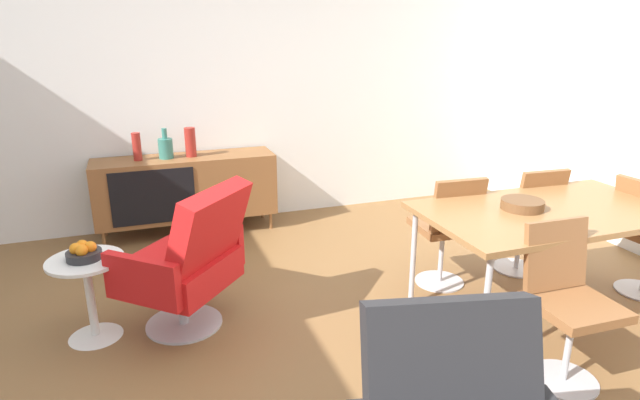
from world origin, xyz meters
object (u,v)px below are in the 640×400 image
Objects in this scene: dining_chair_front_left at (567,298)px; lounge_chair_red at (188,260)px; vase_ceramic_small at (137,147)px; dining_table at (549,215)px; sideboard at (186,187)px; dining_chair_back_right at (528,215)px; fruit_bowl at (83,252)px; side_table_round at (89,289)px; vase_cobalt at (190,142)px; vase_sculptural_dark at (166,148)px; wooden_bowl_on_table at (522,204)px; dining_chair_back_left at (448,226)px.

lounge_chair_red is at bearing 147.45° from dining_chair_front_left.
vase_ceramic_small is 3.33m from dining_table.
dining_chair_back_right is at bearing -36.67° from sideboard.
side_table_round is at bearing 6.93° from fruit_bowl.
sideboard is 0.42m from vase_cobalt.
dining_chair_front_left is (1.59, -2.87, -0.38)m from vase_cobalt.
lounge_chair_red is at bearing -90.50° from vase_sculptural_dark.
vase_sculptural_dark is 3.16m from dining_table.
fruit_bowl is (-0.74, -1.62, 0.12)m from sideboard.
side_table_round is (-2.40, 1.25, -0.15)m from dining_chair_front_left.
fruit_bowl is at bearing -173.07° from side_table_round.
vase_ceramic_small reaches higher than fruit_bowl.
vase_cobalt reaches higher than sideboard.
vase_ceramic_small reaches higher than side_table_round.
dining_chair_back_right reaches higher than sideboard.
side_table_round is (-0.60, -1.62, -0.49)m from vase_sculptural_dark.
fruit_bowl is at bearing 177.54° from dining_chair_back_right.
lounge_chair_red is at bearing -82.52° from vase_ceramic_small.
vase_sculptural_dark reaches higher than wooden_bowl_on_table.
dining_table reaches higher than fruit_bowl.
dining_chair_back_left is at bearing 111.01° from wooden_bowl_on_table.
dining_chair_front_left is at bearing -106.72° from wooden_bowl_on_table.
fruit_bowl is (-2.58, 0.63, -0.21)m from wooden_bowl_on_table.
lounge_chair_red reaches higher than dining_chair_back_right.
vase_cobalt is 3.30m from dining_chair_front_left.
dining_table is 1.69× the size of lounge_chair_red.
dining_chair_back_left is at bearing -40.70° from vase_ceramic_small.
lounge_chair_red is (-0.23, -1.71, -0.38)m from vase_cobalt.
dining_chair_front_left is at bearing -27.53° from fruit_bowl.
side_table_round is at bearing 176.82° from dining_chair_back_left.
fruit_bowl is at bearing 176.83° from dining_chair_back_left.
vase_cobalt is 1.83m from fruit_bowl.
wooden_bowl_on_table is 0.77m from dining_chair_back_right.
vase_cobalt is 1.77m from lounge_chair_red.
lounge_chair_red reaches higher than dining_chair_front_left.
dining_table is 8.00× the size of fruit_bowl.
wooden_bowl_on_table is (2.23, -2.25, -0.07)m from vase_ceramic_small.
dining_chair_back_left is at bearing 122.36° from dining_table.
fruit_bowl is at bearing 165.87° from dining_table.
wooden_bowl_on_table is at bearing -48.54° from vase_sculptural_dark.
wooden_bowl_on_table is at bearing -135.54° from dining_chair_back_right.
fruit_bowl is (-3.09, 0.13, 0.09)m from dining_chair_back_right.
dining_chair_back_left reaches higher than sideboard.
vase_sculptural_dark is 0.31× the size of dining_chair_back_right.
vase_ceramic_small is 0.28× the size of dining_chair_front_left.
dining_chair_back_right is (2.28, -1.75, -0.38)m from vase_cobalt.
dining_chair_back_right is at bearing 58.15° from dining_chair_front_left.
dining_table is at bearing -57.64° from dining_chair_back_left.
dining_chair_back_left is (1.65, -1.75, 0.03)m from sideboard.
wooden_bowl_on_table is 2.67m from fruit_bowl.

